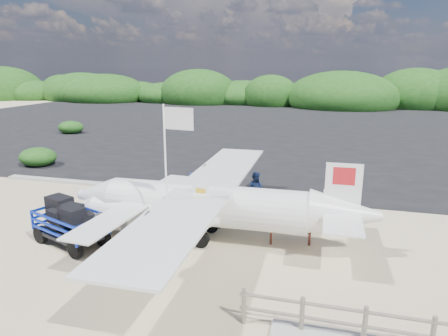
# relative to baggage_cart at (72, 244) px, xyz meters

# --- Properties ---
(ground) EXTENTS (160.00, 160.00, 0.00)m
(ground) POSITION_rel_baggage_cart_xyz_m (4.30, 2.02, 0.00)
(ground) COLOR beige
(asphalt_apron) EXTENTS (90.00, 50.00, 0.04)m
(asphalt_apron) POSITION_rel_baggage_cart_xyz_m (4.30, 32.02, 0.00)
(asphalt_apron) COLOR #B2B2B2
(asphalt_apron) RESTS_ON ground
(lagoon) EXTENTS (9.00, 7.00, 0.40)m
(lagoon) POSITION_rel_baggage_cart_xyz_m (-4.70, 3.52, 0.00)
(lagoon) COLOR #B2B2B2
(lagoon) RESTS_ON ground
(vegetation_band) EXTENTS (124.00, 8.00, 4.40)m
(vegetation_band) POSITION_rel_baggage_cart_xyz_m (4.30, 57.02, 0.00)
(vegetation_band) COLOR #B2B2B2
(vegetation_band) RESTS_ON ground
(baggage_cart) EXTENTS (3.47, 2.69, 1.53)m
(baggage_cart) POSITION_rel_baggage_cart_xyz_m (0.00, 0.00, 0.00)
(baggage_cart) COLOR #0B28B2
(baggage_cart) RESTS_ON ground
(flagpole) EXTENTS (1.13, 0.59, 5.38)m
(flagpole) POSITION_rel_baggage_cart_xyz_m (3.94, 0.01, 0.00)
(flagpole) COLOR white
(flagpole) RESTS_ON ground
(signboard) EXTENTS (1.63, 0.46, 1.35)m
(signboard) POSITION_rel_baggage_cart_xyz_m (7.99, 2.10, 0.00)
(signboard) COLOR #5D271A
(signboard) RESTS_ON ground
(crew_a) EXTENTS (0.69, 0.54, 1.66)m
(crew_a) POSITION_rel_baggage_cart_xyz_m (2.92, 5.29, 0.83)
(crew_a) COLOR #15244F
(crew_a) RESTS_ON ground
(crew_b) EXTENTS (1.02, 0.89, 1.78)m
(crew_b) POSITION_rel_baggage_cart_xyz_m (5.95, 5.73, 0.89)
(crew_b) COLOR #15244F
(crew_b) RESTS_ON ground
(crew_c) EXTENTS (1.11, 0.55, 1.83)m
(crew_c) POSITION_rel_baggage_cart_xyz_m (4.87, 2.95, 0.91)
(crew_c) COLOR #15244F
(crew_c) RESTS_ON ground
(aircraft_large) EXTENTS (14.43, 14.43, 4.25)m
(aircraft_large) POSITION_rel_baggage_cart_xyz_m (18.91, 26.88, 0.00)
(aircraft_large) COLOR #B2B2B2
(aircraft_large) RESTS_ON ground
(aircraft_small) EXTENTS (6.80, 6.80, 2.30)m
(aircraft_small) POSITION_rel_baggage_cart_xyz_m (-9.16, 30.98, 0.00)
(aircraft_small) COLOR #B2B2B2
(aircraft_small) RESTS_ON ground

